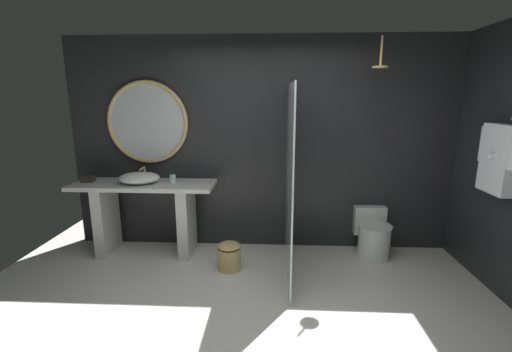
% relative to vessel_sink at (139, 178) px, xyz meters
% --- Properties ---
extents(ground_plane, '(5.76, 5.76, 0.00)m').
position_rel_vessel_sink_xyz_m(ground_plane, '(1.46, -1.54, -0.95)').
color(ground_plane, silver).
extents(back_wall_panel, '(4.80, 0.10, 2.60)m').
position_rel_vessel_sink_xyz_m(back_wall_panel, '(1.46, 0.36, 0.35)').
color(back_wall_panel, '#232326').
rests_on(back_wall_panel, ground_plane).
extents(vanity_counter, '(1.68, 0.55, 0.89)m').
position_rel_vessel_sink_xyz_m(vanity_counter, '(0.04, 0.01, -0.40)').
color(vanity_counter, silver).
rests_on(vanity_counter, ground_plane).
extents(vessel_sink, '(0.48, 0.40, 0.17)m').
position_rel_vessel_sink_xyz_m(vessel_sink, '(0.00, 0.00, 0.00)').
color(vessel_sink, white).
rests_on(vessel_sink, vanity_counter).
extents(tumbler_cup, '(0.07, 0.07, 0.09)m').
position_rel_vessel_sink_xyz_m(tumbler_cup, '(0.38, 0.06, -0.02)').
color(tumbler_cup, silver).
rests_on(tumbler_cup, vanity_counter).
extents(tissue_box, '(0.14, 0.11, 0.07)m').
position_rel_vessel_sink_xyz_m(tissue_box, '(-0.64, 0.03, -0.03)').
color(tissue_box, '#3D3323').
rests_on(tissue_box, vanity_counter).
extents(round_wall_mirror, '(1.01, 0.05, 1.01)m').
position_rel_vessel_sink_xyz_m(round_wall_mirror, '(0.04, 0.27, 0.63)').
color(round_wall_mirror, tan).
extents(shower_glass_panel, '(0.02, 1.36, 2.01)m').
position_rel_vessel_sink_xyz_m(shower_glass_panel, '(1.75, -0.37, 0.06)').
color(shower_glass_panel, silver).
rests_on(shower_glass_panel, ground_plane).
extents(rain_shower_head, '(0.16, 0.16, 0.32)m').
position_rel_vessel_sink_xyz_m(rain_shower_head, '(2.69, -0.09, 1.28)').
color(rain_shower_head, tan).
extents(hanging_bathrobe, '(0.20, 0.55, 0.71)m').
position_rel_vessel_sink_xyz_m(hanging_bathrobe, '(3.67, -0.64, 0.39)').
color(hanging_bathrobe, tan).
extents(toilet, '(0.39, 0.59, 0.56)m').
position_rel_vessel_sink_xyz_m(toilet, '(2.80, 0.10, -0.69)').
color(toilet, white).
rests_on(toilet, ground_plane).
extents(waste_bin, '(0.26, 0.26, 0.32)m').
position_rel_vessel_sink_xyz_m(waste_bin, '(1.11, -0.38, -0.79)').
color(waste_bin, tan).
rests_on(waste_bin, ground_plane).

